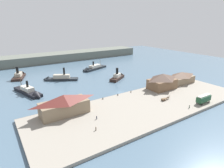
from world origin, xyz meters
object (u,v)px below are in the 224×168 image
at_px(horse_cart, 166,98).
at_px(pedestrian_near_cart, 189,107).
at_px(pedestrian_walking_west, 96,129).
at_px(mooring_post_center_west, 118,95).
at_px(mooring_post_east, 103,98).
at_px(pedestrian_at_waters_edge, 97,118).
at_px(ferry_moored_east, 30,92).
at_px(ferry_shed_customs_shed, 162,81).
at_px(street_tram, 204,98).
at_px(ferry_shed_west_terminal, 181,77).
at_px(mooring_post_center_east, 131,92).
at_px(ferry_approaching_east, 93,68).
at_px(ferry_approaching_west, 118,77).
at_px(ferry_outer_harbor, 19,75).
at_px(ferry_moored_west, 58,78).
at_px(ferry_shed_east_terminal, 64,104).

xyz_separation_m(horse_cart, pedestrian_near_cart, (1.80, -12.37, -0.21)).
xyz_separation_m(pedestrian_walking_west, mooring_post_center_west, (26.05, 23.38, -0.26)).
height_order(mooring_post_east, mooring_post_center_west, same).
xyz_separation_m(pedestrian_at_waters_edge, ferry_moored_east, (-16.32, 46.72, -0.57)).
distance_m(horse_cart, pedestrian_near_cart, 12.50).
xyz_separation_m(ferry_shed_customs_shed, ferry_moored_east, (-66.11, 35.46, -4.40)).
relative_size(ferry_shed_customs_shed, street_tram, 1.90).
bearing_deg(ferry_shed_west_terminal, mooring_post_center_east, 173.62).
height_order(ferry_shed_west_terminal, mooring_post_east, ferry_shed_west_terminal).
xyz_separation_m(ferry_approaching_east, ferry_approaching_west, (2.92, -32.80, 0.28)).
bearing_deg(pedestrian_walking_west, ferry_shed_customs_shed, 18.76).
xyz_separation_m(pedestrian_walking_west, ferry_moored_east, (-12.08, 53.81, -0.57)).
bearing_deg(ferry_shed_customs_shed, horse_cart, -131.04).
height_order(ferry_moored_east, ferry_outer_harbor, ferry_outer_harbor).
height_order(pedestrian_near_cart, ferry_moored_west, ferry_moored_west).
height_order(mooring_post_east, ferry_approaching_west, ferry_approaching_west).
bearing_deg(pedestrian_near_cart, mooring_post_east, 132.21).
height_order(street_tram, ferry_outer_harbor, ferry_outer_harbor).
distance_m(mooring_post_east, ferry_moored_east, 41.99).
bearing_deg(ferry_moored_west, ferry_shed_east_terminal, -105.36).
xyz_separation_m(ferry_shed_east_terminal, ferry_approaching_west, (50.94, 33.05, -4.03)).
xyz_separation_m(ferry_shed_west_terminal, ferry_approaching_west, (-25.98, 32.55, -3.22)).
relative_size(pedestrian_near_cart, mooring_post_east, 1.76).
distance_m(ferry_shed_east_terminal, ferry_outer_harbor, 75.83).
bearing_deg(pedestrian_at_waters_edge, ferry_shed_west_terminal, 9.98).
relative_size(ferry_shed_customs_shed, ferry_shed_west_terminal, 0.88).
xyz_separation_m(street_tram, ferry_approaching_east, (-11.96, 91.56, -2.22)).
height_order(ferry_shed_west_terminal, ferry_moored_east, ferry_moored_east).
bearing_deg(ferry_shed_west_terminal, mooring_post_center_west, 174.60).
xyz_separation_m(mooring_post_center_west, ferry_moored_east, (-38.12, 30.43, -0.31)).
relative_size(ferry_shed_west_terminal, horse_cart, 3.20).
bearing_deg(ferry_approaching_west, mooring_post_east, -135.99).
xyz_separation_m(ferry_shed_customs_shed, street_tram, (1.06, -25.53, -2.18)).
xyz_separation_m(mooring_post_center_west, ferry_approaching_west, (20.00, 28.20, -0.03)).
relative_size(ferry_shed_west_terminal, mooring_post_center_east, 20.15).
bearing_deg(mooring_post_center_east, pedestrian_near_cart, -72.57).
bearing_deg(pedestrian_near_cart, pedestrian_at_waters_edge, 160.46).
relative_size(ferry_shed_west_terminal, ferry_approaching_east, 0.71).
bearing_deg(mooring_post_east, pedestrian_at_waters_edge, -127.70).
height_order(ferry_approaching_east, ferry_approaching_west, ferry_approaching_west).
xyz_separation_m(horse_cart, mooring_post_east, (-25.82, 18.09, -0.48)).
relative_size(ferry_moored_west, ferry_approaching_west, 1.42).
bearing_deg(ferry_shed_customs_shed, pedestrian_near_cart, -110.70).
height_order(pedestrian_walking_west, ferry_moored_west, ferry_moored_west).
bearing_deg(pedestrian_walking_west, ferry_outer_harbor, 97.07).
height_order(ferry_shed_west_terminal, pedestrian_at_waters_edge, ferry_shed_west_terminal).
distance_m(street_tram, ferry_approaching_west, 59.48).
relative_size(pedestrian_near_cart, pedestrian_at_waters_edge, 1.01).
relative_size(ferry_approaching_east, ferry_moored_west, 1.12).
bearing_deg(ferry_moored_east, horse_cart, -41.64).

